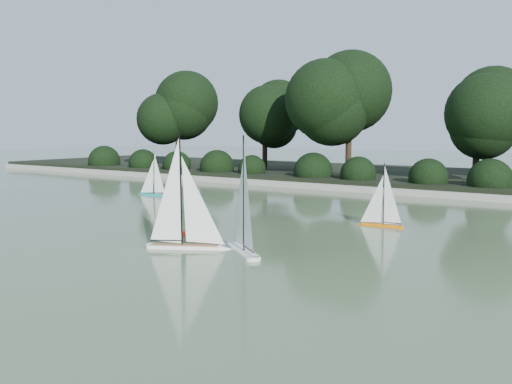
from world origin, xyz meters
TOP-DOWN VIEW (x-y plane):
  - ground at (0.00, 0.00)m, footprint 80.00×80.00m
  - pond_coping at (0.00, 9.00)m, footprint 40.00×0.35m
  - far_bank at (0.00, 13.00)m, footprint 40.00×8.00m
  - tree_line at (1.23, 11.44)m, footprint 26.31×3.93m
  - shrub_hedge at (0.00, 9.90)m, footprint 29.10×1.10m
  - sailboat_white_a at (0.31, 0.38)m, footprint 1.20×0.99m
  - sailboat_white_b at (-0.45, 0.10)m, footprint 1.32×0.85m
  - sailboat_orange at (1.11, 3.75)m, footprint 0.96×0.25m
  - sailboat_teal at (-6.21, 4.88)m, footprint 0.98×0.32m
  - race_buoy at (-1.30, 0.85)m, footprint 0.16×0.16m

SIDE VIEW (x-z plane):
  - ground at x=0.00m, z-range 0.00..0.00m
  - race_buoy at x=-1.30m, z-range -0.08..0.08m
  - pond_coping at x=0.00m, z-range 0.00..0.18m
  - far_bank at x=0.00m, z-range 0.00..0.30m
  - sailboat_orange at x=1.11m, z-range -0.45..0.86m
  - sailboat_teal at x=-6.21m, z-range -0.46..0.87m
  - sailboat_white_a at x=0.31m, z-range -0.65..1.25m
  - sailboat_white_b at x=-0.45m, z-range -0.67..1.26m
  - shrub_hedge at x=0.00m, z-range -0.10..1.00m
  - tree_line at x=1.23m, z-range 0.45..4.83m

